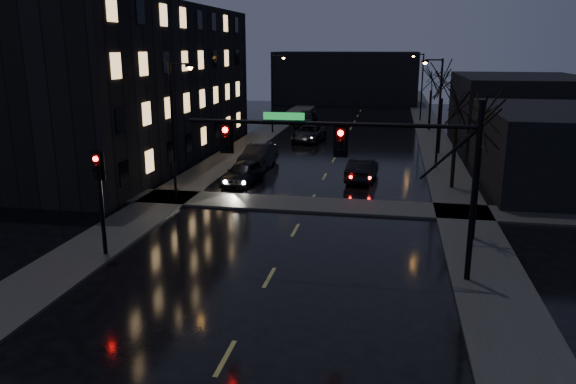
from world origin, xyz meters
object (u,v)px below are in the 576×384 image
at_px(lead_car, 362,169).
at_px(oncoming_car_c, 309,133).
at_px(oncoming_car_a, 244,173).
at_px(oncoming_car_b, 258,156).
at_px(oncoming_car_d, 306,119).

bearing_deg(lead_car, oncoming_car_c, -62.29).
relative_size(oncoming_car_a, oncoming_car_b, 0.89).
height_order(oncoming_car_a, lead_car, oncoming_car_a).
distance_m(oncoming_car_a, oncoming_car_b, 5.58).
xyz_separation_m(oncoming_car_d, lead_car, (7.82, -25.61, -0.02)).
distance_m(oncoming_car_b, oncoming_car_c, 12.44).
distance_m(oncoming_car_c, oncoming_car_d, 10.46).
bearing_deg(lead_car, oncoming_car_b, -14.45).
distance_m(oncoming_car_a, oncoming_car_c, 17.93).
bearing_deg(oncoming_car_a, lead_car, 25.89).
height_order(oncoming_car_a, oncoming_car_c, oncoming_car_a).
xyz_separation_m(oncoming_car_c, oncoming_car_d, (-1.89, 10.28, 0.01)).
bearing_deg(oncoming_car_a, oncoming_car_d, 98.01).
xyz_separation_m(oncoming_car_a, lead_car, (7.61, 2.52, -0.02)).
distance_m(oncoming_car_a, oncoming_car_d, 28.13).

